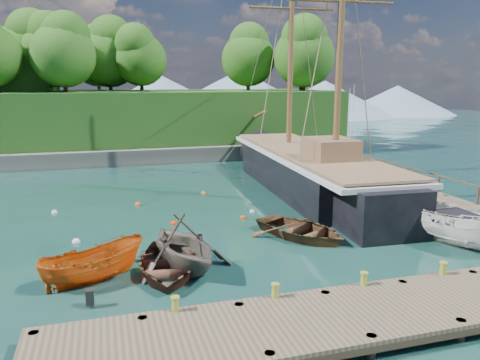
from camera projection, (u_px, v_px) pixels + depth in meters
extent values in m
plane|color=#10362D|center=(254.00, 254.00, 19.21)|extent=(160.00, 160.00, 0.00)
cube|color=#4E4131|center=(389.00, 307.00, 13.56)|extent=(20.00, 3.20, 0.12)
cube|color=#322A1D|center=(389.00, 312.00, 13.59)|extent=(20.00, 3.20, 0.20)
cylinder|color=#322A1D|center=(35.00, 352.00, 12.19)|extent=(0.28, 0.28, 1.10)
cube|color=#4E4131|center=(395.00, 187.00, 28.85)|extent=(3.20, 24.00, 0.12)
cube|color=#322A1D|center=(395.00, 190.00, 28.89)|extent=(3.20, 24.00, 0.20)
cylinder|color=#322A1D|center=(300.00, 164.00, 39.57)|extent=(0.28, 0.28, 1.10)
cylinder|color=#322A1D|center=(327.00, 163.00, 40.29)|extent=(0.28, 0.28, 1.10)
cylinder|color=olive|center=(176.00, 330.00, 13.32)|extent=(0.26, 0.26, 0.45)
cylinder|color=olive|center=(275.00, 316.00, 14.15)|extent=(0.26, 0.26, 0.45)
cylinder|color=olive|center=(362.00, 303.00, 14.98)|extent=(0.26, 0.26, 0.45)
cylinder|color=olive|center=(441.00, 291.00, 15.81)|extent=(0.26, 0.26, 0.45)
imported|color=#563124|center=(167.00, 273.00, 17.34)|extent=(3.86, 4.95, 0.94)
imported|color=#5C554B|center=(184.00, 269.00, 17.64)|extent=(4.73, 5.13, 2.25)
imported|color=brown|center=(301.00, 237.00, 21.26)|extent=(5.02, 5.59, 0.95)
imported|color=#BD500F|center=(95.00, 281.00, 16.57)|extent=(4.10, 2.82, 1.48)
imported|color=white|center=(454.00, 245.00, 20.28)|extent=(3.96, 5.84, 2.11)
cube|color=black|center=(308.00, 179.00, 30.20)|extent=(5.71, 15.39, 3.15)
cube|color=black|center=(265.00, 156.00, 39.47)|extent=(2.95, 4.90, 2.83)
cube|color=black|center=(376.00, 215.00, 21.96)|extent=(3.64, 4.07, 2.99)
cube|color=silver|center=(309.00, 155.00, 29.88)|extent=(6.01, 20.15, 0.25)
cube|color=brown|center=(309.00, 151.00, 29.83)|extent=(5.54, 19.70, 0.12)
cube|color=brown|center=(331.00, 149.00, 26.61)|extent=(2.61, 3.12, 1.20)
cylinder|color=brown|center=(254.00, 117.00, 42.25)|extent=(0.60, 6.90, 1.69)
cylinder|color=brown|center=(291.00, 21.00, 31.79)|extent=(0.36, 0.36, 16.73)
cylinder|color=brown|center=(341.00, 17.00, 24.52)|extent=(0.36, 0.36, 15.39)
cylinder|color=#8C7A59|center=(265.00, 27.00, 37.65)|extent=(0.66, 11.55, 9.72)
sphere|color=silver|center=(76.00, 243.00, 20.55)|extent=(0.36, 0.36, 0.36)
sphere|color=red|center=(174.00, 224.00, 23.20)|extent=(0.32, 0.32, 0.32)
sphere|color=#E63703|center=(243.00, 218.00, 24.15)|extent=(0.29, 0.29, 0.29)
sphere|color=silver|center=(252.00, 212.00, 25.29)|extent=(0.28, 0.28, 0.28)
sphere|color=#E8441A|center=(138.00, 205.00, 26.71)|extent=(0.35, 0.35, 0.35)
sphere|color=#D6591F|center=(204.00, 194.00, 29.41)|extent=(0.31, 0.31, 0.31)
sphere|color=silver|center=(55.00, 213.00, 25.15)|extent=(0.32, 0.32, 0.32)
sphere|color=#E24004|center=(288.00, 236.00, 21.37)|extent=(0.33, 0.33, 0.33)
cube|color=#474744|center=(75.00, 158.00, 39.38)|extent=(50.00, 4.00, 1.40)
cube|color=#21531B|center=(76.00, 123.00, 44.51)|extent=(50.00, 14.00, 6.00)
cylinder|color=#382616|center=(304.00, 84.00, 46.67)|extent=(0.36, 0.36, 1.40)
sphere|color=#254A18|center=(304.00, 57.00, 46.13)|extent=(6.00, 6.00, 6.00)
cylinder|color=#382616|center=(142.00, 84.00, 46.65)|extent=(0.36, 0.36, 1.40)
sphere|color=#254A18|center=(141.00, 60.00, 46.17)|extent=(5.13, 5.13, 5.13)
cylinder|color=#382616|center=(49.00, 84.00, 43.33)|extent=(0.36, 0.36, 1.40)
sphere|color=#254A18|center=(47.00, 55.00, 42.80)|extent=(5.82, 5.82, 5.82)
cylinder|color=#382616|center=(111.00, 83.00, 47.84)|extent=(0.36, 0.36, 1.40)
sphere|color=#254A18|center=(109.00, 57.00, 47.29)|extent=(6.05, 6.05, 6.05)
cylinder|color=#382616|center=(301.00, 83.00, 47.66)|extent=(0.36, 0.36, 1.40)
sphere|color=#254A18|center=(302.00, 62.00, 47.21)|extent=(4.77, 4.77, 4.77)
cylinder|color=#382616|center=(65.00, 84.00, 40.36)|extent=(0.36, 0.36, 1.40)
sphere|color=#254A18|center=(63.00, 55.00, 39.86)|extent=(5.47, 5.47, 5.47)
cylinder|color=#382616|center=(248.00, 83.00, 48.90)|extent=(0.36, 0.36, 1.40)
sphere|color=#254A18|center=(248.00, 59.00, 48.39)|extent=(5.55, 5.55, 5.55)
cylinder|color=#382616|center=(57.00, 83.00, 50.46)|extent=(0.36, 0.36, 1.40)
sphere|color=#254A18|center=(55.00, 58.00, 49.90)|extent=(6.25, 6.25, 6.25)
cylinder|color=#382616|center=(99.00, 83.00, 52.22)|extent=(0.36, 0.36, 1.40)
sphere|color=#254A18|center=(97.00, 60.00, 51.69)|extent=(5.89, 5.89, 5.89)
cylinder|color=#382616|center=(30.00, 84.00, 43.62)|extent=(0.36, 0.36, 1.40)
sphere|color=#254A18|center=(27.00, 55.00, 43.08)|extent=(6.08, 6.08, 6.08)
cone|color=#728CA5|center=(240.00, 94.00, 89.48)|extent=(36.00, 36.00, 9.00)
cone|color=#728CA5|center=(325.00, 98.00, 94.68)|extent=(28.00, 28.00, 7.00)
cone|color=#728CA5|center=(161.00, 97.00, 85.43)|extent=(32.00, 32.00, 8.00)
cone|color=#728CA5|center=(397.00, 100.00, 99.49)|extent=(24.00, 24.00, 6.00)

